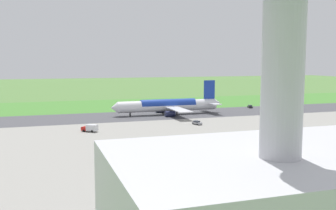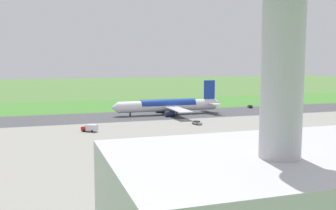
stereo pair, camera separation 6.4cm
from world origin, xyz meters
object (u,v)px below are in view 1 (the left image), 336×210
airliner_main (169,105)px  service_car_ops (197,123)px  service_truck_fuel (90,128)px  no_stopping_sign (162,103)px  service_car_followme (250,106)px  traffic_cone_orange (153,106)px

airliner_main → service_car_ops: airliner_main is taller
service_truck_fuel → no_stopping_sign: (-48.06, -69.48, 0.07)m
service_car_followme → no_stopping_sign: bearing=-30.8°
airliner_main → service_car_followme: (-49.33, -10.35, -3.51)m
service_car_followme → traffic_cone_orange: 53.29m
no_stopping_sign → traffic_cone_orange: no_stopping_sign is taller
airliner_main → traffic_cone_orange: 35.38m
service_car_ops → no_stopping_sign: 67.26m
airliner_main → service_car_followme: 50.52m
service_car_followme → no_stopping_sign: size_ratio=1.84×
service_car_ops → service_car_followme: bearing=-138.8°
service_truck_fuel → no_stopping_sign: 84.48m
service_car_followme → traffic_cone_orange: bearing=-27.6°
service_truck_fuel → no_stopping_sign: bearing=-124.7°
service_car_followme → service_truck_fuel: service_truck_fuel is taller
no_stopping_sign → traffic_cone_orange: size_ratio=4.48×
traffic_cone_orange → service_car_followme: bearing=152.4°
service_truck_fuel → service_car_ops: bearing=-176.6°
traffic_cone_orange → no_stopping_sign: bearing=-177.1°
service_truck_fuel → airliner_main: bearing=-140.0°
service_car_followme → service_truck_fuel: (89.94, 44.48, 0.56)m
service_truck_fuel → traffic_cone_orange: bearing=-121.7°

